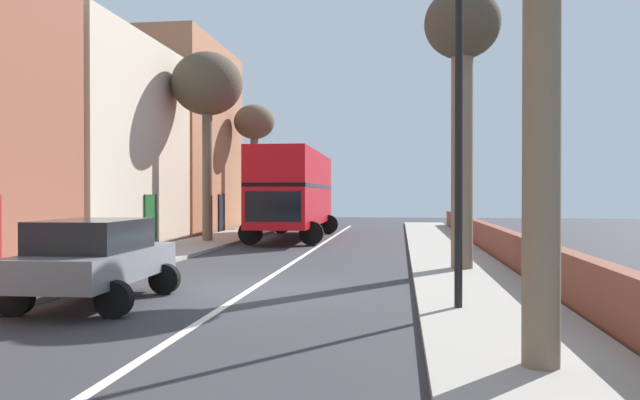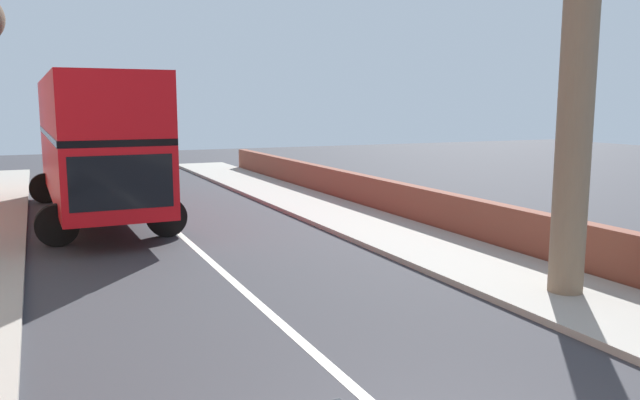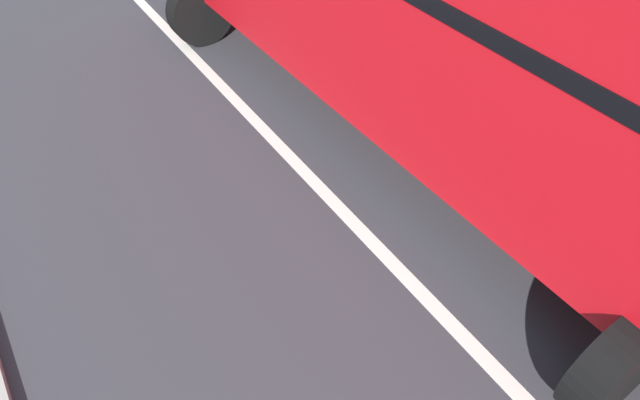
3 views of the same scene
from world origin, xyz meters
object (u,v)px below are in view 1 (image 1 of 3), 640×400
street_tree_left_0 (254,127)px  street_tree_right_3 (462,51)px  street_tree_left_4 (207,88)px  lamppost_right (459,98)px  double_decker_bus (294,189)px  parked_car_grey_left_0 (96,256)px

street_tree_left_0 → street_tree_right_3: 20.44m
street_tree_left_4 → lamppost_right: size_ratio=1.28×
double_decker_bus → street_tree_left_4: street_tree_left_4 is taller
street_tree_left_0 → parked_car_grey_left_0: bearing=-83.6°
double_decker_bus → street_tree_left_4: bearing=-136.5°
street_tree_left_0 → street_tree_left_4: size_ratio=0.89×
parked_car_grey_left_0 → lamppost_right: bearing=-0.1°
lamppost_right → street_tree_left_0: bearing=111.8°
double_decker_bus → lamppost_right: lamppost_right is taller
parked_car_grey_left_0 → street_tree_right_3: street_tree_right_3 is taller
street_tree_left_0 → street_tree_left_4: (0.17, -9.22, 0.71)m
double_decker_bus → street_tree_right_3: size_ratio=1.44×
street_tree_left_0 → lamppost_right: bearing=-68.2°
parked_car_grey_left_0 → street_tree_left_4: street_tree_left_4 is taller
double_decker_bus → street_tree_left_0: 7.91m
double_decker_bus → street_tree_left_4: 6.25m
street_tree_left_0 → street_tree_right_3: (10.06, -17.79, -0.01)m
street_tree_right_3 → street_tree_left_4: bearing=139.1°
street_tree_right_3 → parked_car_grey_left_0: bearing=-142.1°
street_tree_right_3 → street_tree_left_0: bearing=119.5°
parked_car_grey_left_0 → lamppost_right: (6.80, -0.01, 2.88)m
double_decker_bus → street_tree_right_3: 13.89m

